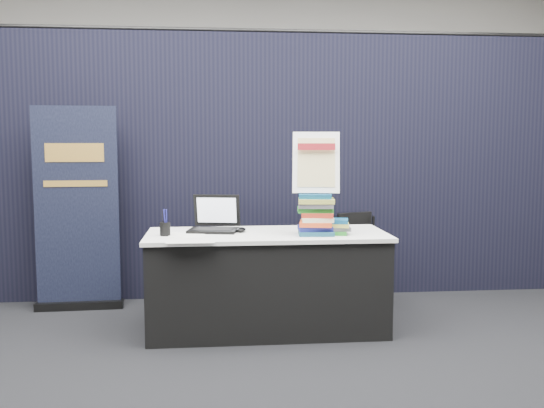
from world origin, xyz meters
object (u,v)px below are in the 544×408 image
(display_table, at_px, (267,281))
(book_stack_short, at_px, (335,227))
(info_sign, at_px, (316,163))
(stacking_chair, at_px, (358,255))
(laptop, at_px, (213,223))
(pullup_banner, at_px, (77,220))
(book_stack_tall, at_px, (316,214))

(display_table, relative_size, book_stack_short, 8.34)
(info_sign, bearing_deg, stacking_chair, 65.16)
(display_table, height_order, stacking_chair, stacking_chair)
(info_sign, height_order, stacking_chair, info_sign)
(laptop, xyz_separation_m, book_stack_short, (0.90, -0.26, -0.01))
(display_table, relative_size, pullup_banner, 1.04)
(display_table, relative_size, laptop, 4.45)
(book_stack_short, distance_m, pullup_banner, 2.22)
(book_stack_short, relative_size, stacking_chair, 0.27)
(info_sign, bearing_deg, pullup_banner, 165.42)
(book_stack_short, relative_size, info_sign, 0.46)
(stacking_chair, bearing_deg, display_table, -163.04)
(book_stack_short, bearing_deg, book_stack_tall, -175.95)
(stacking_chair, bearing_deg, pullup_banner, 158.05)
(laptop, xyz_separation_m, book_stack_tall, (0.76, -0.27, 0.09))
(laptop, xyz_separation_m, stacking_chair, (1.26, 0.50, -0.37))
(pullup_banner, bearing_deg, stacking_chair, -4.53)
(book_stack_tall, height_order, book_stack_short, book_stack_tall)
(stacking_chair, bearing_deg, book_stack_short, -134.79)
(display_table, bearing_deg, stacking_chair, 36.55)
(laptop, bearing_deg, pullup_banner, 163.79)
(display_table, xyz_separation_m, laptop, (-0.40, 0.13, 0.44))
(info_sign, xyz_separation_m, stacking_chair, (0.50, 0.74, -0.83))
(pullup_banner, bearing_deg, book_stack_short, -25.00)
(pullup_banner, relative_size, stacking_chair, 2.16)
(book_stack_short, height_order, info_sign, info_sign)
(laptop, xyz_separation_m, info_sign, (0.76, -0.24, 0.46))
(book_stack_tall, relative_size, pullup_banner, 0.18)
(info_sign, bearing_deg, laptop, 171.55)
(book_stack_short, relative_size, pullup_banner, 0.12)
(stacking_chair, bearing_deg, info_sign, -143.71)
(display_table, distance_m, laptop, 0.61)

